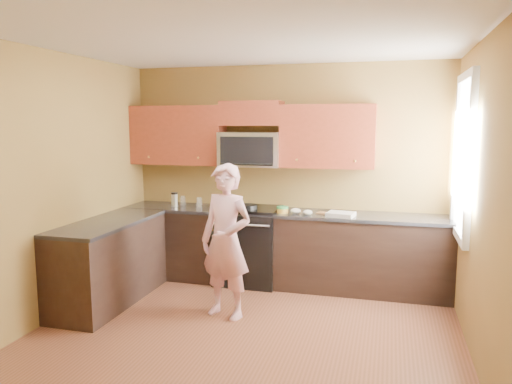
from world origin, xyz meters
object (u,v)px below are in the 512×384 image
(stove, at_px, (248,245))
(travel_mug, at_px, (175,207))
(microwave, at_px, (251,166))
(woman, at_px, (226,241))
(butter_tub, at_px, (283,213))
(frying_pan, at_px, (247,209))

(stove, relative_size, travel_mug, 5.25)
(microwave, xyz_separation_m, woman, (0.09, -1.24, -0.66))
(butter_tub, bearing_deg, travel_mug, 176.48)
(woman, height_order, butter_tub, woman)
(woman, relative_size, frying_pan, 3.73)
(microwave, height_order, frying_pan, microwave)
(microwave, relative_size, woman, 0.48)
(frying_pan, xyz_separation_m, travel_mug, (-1.00, 0.08, -0.03))
(woman, relative_size, butter_tub, 11.41)
(microwave, bearing_deg, stove, -90.00)
(woman, distance_m, travel_mug, 1.54)
(woman, bearing_deg, butter_tub, 86.27)
(microwave, bearing_deg, travel_mug, -171.58)
(butter_tub, distance_m, travel_mug, 1.44)
(butter_tub, bearing_deg, microwave, 152.88)
(stove, distance_m, frying_pan, 0.49)
(stove, xyz_separation_m, woman, (0.09, -1.12, 0.32))
(stove, relative_size, woman, 0.60)
(microwave, bearing_deg, butter_tub, -27.12)
(woman, xyz_separation_m, frying_pan, (-0.07, 1.02, 0.16))
(microwave, relative_size, travel_mug, 4.20)
(butter_tub, bearing_deg, frying_pan, 179.35)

